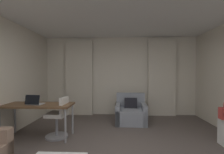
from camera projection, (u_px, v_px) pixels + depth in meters
wall_window at (120, 76)px, 5.53m from camera, size 5.12×0.06×2.60m
curtain_left_panel at (79, 78)px, 5.46m from camera, size 0.90×0.06×2.50m
curtain_right_panel at (162, 78)px, 5.34m from camera, size 0.90×0.06×2.50m
armchair at (131, 113)px, 4.64m from camera, size 0.87×0.86×0.80m
desk at (38, 107)px, 3.54m from camera, size 1.47×0.60×0.73m
desk_chair at (58, 119)px, 3.56m from camera, size 0.48×0.48×0.88m
laptop at (34, 103)px, 3.48m from camera, size 0.35×0.28×0.22m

